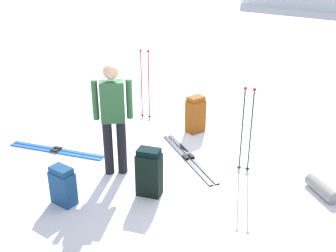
{
  "coord_description": "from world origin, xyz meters",
  "views": [
    {
      "loc": [
        3.49,
        -4.32,
        3.12
      ],
      "look_at": [
        0.0,
        0.0,
        0.7
      ],
      "focal_mm": 43.26,
      "sensor_mm": 36.0,
      "label": 1
    }
  ],
  "objects_px": {
    "skier_standing": "(113,114)",
    "ski_poles_planted_near": "(247,127)",
    "ski_pair_far": "(56,150)",
    "backpack_small_spare": "(149,173)",
    "backpack_large_dark": "(63,186)",
    "ski_poles_planted_far": "(145,82)",
    "ski_pair_near": "(188,158)",
    "backpack_bright": "(195,115)",
    "sleeping_mat_rolled": "(321,188)"
  },
  "relations": [
    {
      "from": "skier_standing",
      "to": "ski_poles_planted_near",
      "type": "bearing_deg",
      "value": 39.53
    },
    {
      "from": "ski_pair_far",
      "to": "backpack_small_spare",
      "type": "bearing_deg",
      "value": 0.35
    },
    {
      "from": "ski_pair_far",
      "to": "backpack_small_spare",
      "type": "height_order",
      "value": "backpack_small_spare"
    },
    {
      "from": "backpack_small_spare",
      "to": "backpack_large_dark",
      "type": "bearing_deg",
      "value": -130.08
    },
    {
      "from": "backpack_small_spare",
      "to": "ski_poles_planted_far",
      "type": "xyz_separation_m",
      "value": [
        -1.87,
        2.02,
        0.44
      ]
    },
    {
      "from": "ski_pair_near",
      "to": "ski_pair_far",
      "type": "distance_m",
      "value": 2.24
    },
    {
      "from": "backpack_small_spare",
      "to": "ski_poles_planted_far",
      "type": "relative_size",
      "value": 0.49
    },
    {
      "from": "skier_standing",
      "to": "backpack_large_dark",
      "type": "bearing_deg",
      "value": -87.45
    },
    {
      "from": "skier_standing",
      "to": "backpack_bright",
      "type": "height_order",
      "value": "skier_standing"
    },
    {
      "from": "backpack_bright",
      "to": "ski_poles_planted_near",
      "type": "bearing_deg",
      "value": -27.74
    },
    {
      "from": "backpack_small_spare",
      "to": "ski_poles_planted_near",
      "type": "xyz_separation_m",
      "value": [
        0.71,
        1.37,
        0.41
      ]
    },
    {
      "from": "ski_pair_far",
      "to": "ski_poles_planted_far",
      "type": "bearing_deg",
      "value": 83.77
    },
    {
      "from": "ski_pair_near",
      "to": "backpack_bright",
      "type": "height_order",
      "value": "backpack_bright"
    },
    {
      "from": "skier_standing",
      "to": "ski_poles_planted_far",
      "type": "height_order",
      "value": "skier_standing"
    },
    {
      "from": "backpack_bright",
      "to": "backpack_small_spare",
      "type": "distance_m",
      "value": 2.25
    },
    {
      "from": "backpack_bright",
      "to": "backpack_small_spare",
      "type": "relative_size",
      "value": 0.99
    },
    {
      "from": "ski_poles_planted_near",
      "to": "sleeping_mat_rolled",
      "type": "xyz_separation_m",
      "value": [
        1.15,
        0.13,
        -0.66
      ]
    },
    {
      "from": "backpack_small_spare",
      "to": "ski_poles_planted_near",
      "type": "distance_m",
      "value": 1.59
    },
    {
      "from": "ski_pair_near",
      "to": "ski_poles_planted_near",
      "type": "xyz_separation_m",
      "value": [
        0.91,
        0.18,
        0.74
      ]
    },
    {
      "from": "backpack_large_dark",
      "to": "ski_poles_planted_far",
      "type": "distance_m",
      "value": 3.15
    },
    {
      "from": "ski_pair_far",
      "to": "ski_poles_planted_far",
      "type": "height_order",
      "value": "ski_poles_planted_far"
    },
    {
      "from": "ski_pair_near",
      "to": "sleeping_mat_rolled",
      "type": "xyz_separation_m",
      "value": [
        2.06,
        0.31,
        0.08
      ]
    },
    {
      "from": "ski_poles_planted_far",
      "to": "backpack_bright",
      "type": "bearing_deg",
      "value": 5.47
    },
    {
      "from": "skier_standing",
      "to": "ski_pair_far",
      "type": "xyz_separation_m",
      "value": [
        -1.3,
        -0.14,
        -0.94
      ]
    },
    {
      "from": "sleeping_mat_rolled",
      "to": "ski_pair_near",
      "type": "bearing_deg",
      "value": -171.46
    },
    {
      "from": "skier_standing",
      "to": "backpack_small_spare",
      "type": "xyz_separation_m",
      "value": [
        0.79,
        -0.13,
        -0.62
      ]
    },
    {
      "from": "backpack_small_spare",
      "to": "ski_pair_far",
      "type": "bearing_deg",
      "value": -179.65
    },
    {
      "from": "ski_pair_far",
      "to": "backpack_small_spare",
      "type": "xyz_separation_m",
      "value": [
        2.09,
        0.01,
        0.33
      ]
    },
    {
      "from": "ski_pair_far",
      "to": "ski_poles_planted_far",
      "type": "xyz_separation_m",
      "value": [
        0.22,
        2.03,
        0.76
      ]
    },
    {
      "from": "skier_standing",
      "to": "sleeping_mat_rolled",
      "type": "xyz_separation_m",
      "value": [
        2.65,
        1.37,
        -0.86
      ]
    },
    {
      "from": "ski_pair_far",
      "to": "skier_standing",
      "type": "bearing_deg",
      "value": 6.22
    },
    {
      "from": "ski_pair_near",
      "to": "backpack_small_spare",
      "type": "height_order",
      "value": "backpack_small_spare"
    },
    {
      "from": "sleeping_mat_rolled",
      "to": "ski_pair_far",
      "type": "bearing_deg",
      "value": -159.11
    },
    {
      "from": "ski_pair_near",
      "to": "ski_poles_planted_near",
      "type": "distance_m",
      "value": 1.18
    },
    {
      "from": "ski_pair_near",
      "to": "backpack_large_dark",
      "type": "height_order",
      "value": "backpack_large_dark"
    },
    {
      "from": "backpack_bright",
      "to": "backpack_small_spare",
      "type": "xyz_separation_m",
      "value": [
        0.73,
        -2.12,
        0.0
      ]
    },
    {
      "from": "skier_standing",
      "to": "backpack_bright",
      "type": "relative_size",
      "value": 2.47
    },
    {
      "from": "ski_pair_far",
      "to": "backpack_large_dark",
      "type": "distance_m",
      "value": 1.62
    },
    {
      "from": "skier_standing",
      "to": "ski_pair_far",
      "type": "relative_size",
      "value": 1.0
    },
    {
      "from": "ski_poles_planted_near",
      "to": "skier_standing",
      "type": "bearing_deg",
      "value": -140.47
    },
    {
      "from": "backpack_large_dark",
      "to": "backpack_bright",
      "type": "distance_m",
      "value": 3.01
    },
    {
      "from": "backpack_small_spare",
      "to": "ski_poles_planted_far",
      "type": "bearing_deg",
      "value": 132.87
    },
    {
      "from": "sleeping_mat_rolled",
      "to": "ski_poles_planted_far",
      "type": "bearing_deg",
      "value": 172.07
    },
    {
      "from": "backpack_large_dark",
      "to": "ski_poles_planted_near",
      "type": "relative_size",
      "value": 0.4
    },
    {
      "from": "ski_pair_far",
      "to": "backpack_small_spare",
      "type": "distance_m",
      "value": 2.12
    },
    {
      "from": "backpack_bright",
      "to": "backpack_small_spare",
      "type": "bearing_deg",
      "value": -70.94
    },
    {
      "from": "skier_standing",
      "to": "ski_pair_near",
      "type": "relative_size",
      "value": 1.02
    },
    {
      "from": "ski_poles_planted_near",
      "to": "ski_poles_planted_far",
      "type": "height_order",
      "value": "ski_poles_planted_far"
    },
    {
      "from": "ski_pair_far",
      "to": "backpack_small_spare",
      "type": "relative_size",
      "value": 2.45
    },
    {
      "from": "ski_pair_near",
      "to": "backpack_bright",
      "type": "bearing_deg",
      "value": 119.71
    }
  ]
}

